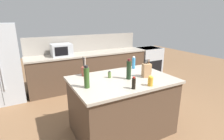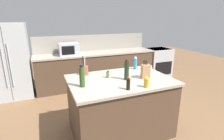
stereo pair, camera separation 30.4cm
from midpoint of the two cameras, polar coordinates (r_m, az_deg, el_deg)
The scene contains 15 objects.
ground_plane at distance 3.20m, azimuth 0.26°, elevation -18.92°, with size 14.00×14.00×0.00m, color brown.
back_counter_run at distance 4.95m, azimuth -8.89°, elevation 0.15°, with size 3.29×0.66×0.94m.
wall_backsplash at distance 5.09m, azimuth -10.45°, elevation 8.61°, with size 3.25×0.03×0.46m, color gray.
kitchen_island at distance 2.95m, azimuth 0.27°, elevation -11.47°, with size 1.60×1.10×0.94m.
range_oven at distance 5.93m, azimuth 10.29°, elevation 2.81°, with size 0.76×0.65×0.92m.
microwave at distance 4.62m, azimuth -17.99°, elevation 6.26°, with size 0.50×0.39×0.30m.
knife_block at distance 2.84m, azimuth 8.22°, elevation -0.10°, with size 0.15×0.13×0.29m.
utensil_crock at distance 2.94m, azimuth -11.75°, elevation -0.32°, with size 0.12×0.12×0.32m.
wine_bottle at distance 2.70m, azimuth 2.31°, elevation 0.05°, with size 0.07×0.07×0.32m.
soy_sauce_bottle at distance 2.35m, azimuth 3.45°, elevation -4.40°, with size 0.05×0.05×0.17m.
dish_soap_bottle at distance 3.30m, azimuth 4.47°, elevation 2.31°, with size 0.06×0.06×0.23m.
honey_jar at distance 2.49m, azimuth 9.04°, elevation -3.71°, with size 0.07×0.07×0.14m.
olive_oil_bottle at distance 2.41m, azimuth -11.89°, elevation -2.45°, with size 0.08×0.08×0.32m.
salt_shaker at distance 3.15m, azimuth 9.46°, elevation 0.51°, with size 0.05×0.05×0.13m.
spice_jar_oregano at distance 2.80m, azimuth -3.94°, elevation -1.59°, with size 0.05×0.05×0.11m.
Camera 1 is at (-1.38, -2.22, 1.87)m, focal length 28.00 mm.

